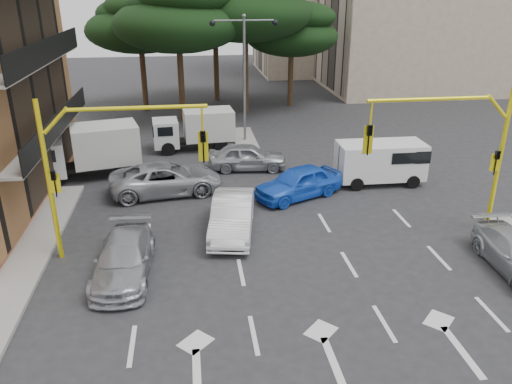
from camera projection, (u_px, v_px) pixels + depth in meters
ground at (296, 268)px, 18.08m from camera, size 120.00×120.00×0.00m
median_strip at (245, 140)px, 32.69m from camera, size 1.40×6.00×0.15m
pine_left_near at (178, 14)px, 34.76m from camera, size 9.15×9.15×10.23m
pine_center at (246, 3)px, 36.95m from camera, size 9.98×9.98×11.16m
pine_left_far at (140, 22)px, 38.32m from camera, size 8.32×8.32×9.30m
pine_right at (293, 29)px, 40.08m from camera, size 7.49×7.49×8.37m
pine_back at (215, 10)px, 41.54m from camera, size 9.15×9.15×10.23m
signal_mast_right at (461, 142)px, 19.26m from camera, size 5.79×0.37×6.00m
signal_mast_left at (98, 157)px, 17.57m from camera, size 5.79×0.37×6.00m
street_lamp_center at (244, 57)px, 30.64m from camera, size 4.16×0.36×7.77m
car_white_hatch at (232, 215)px, 20.44m from camera, size 2.36×4.84×1.53m
car_blue_compact at (298, 182)px, 23.89m from camera, size 4.76×3.50×1.51m
car_silver_wagon at (124, 259)px, 17.40m from camera, size 2.06×4.68×1.34m
car_silver_cross_a at (166, 179)px, 24.35m from camera, size 5.71×3.23×1.51m
car_silver_cross_b at (247, 157)px, 27.54m from camera, size 4.46×2.17×1.47m
van_white at (380, 163)px, 25.52m from camera, size 4.40×2.05×2.19m
box_truck_a at (87, 152)px, 26.21m from camera, size 5.97×3.56×2.74m
box_truck_b at (194, 130)px, 30.75m from camera, size 5.15×2.49×2.46m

